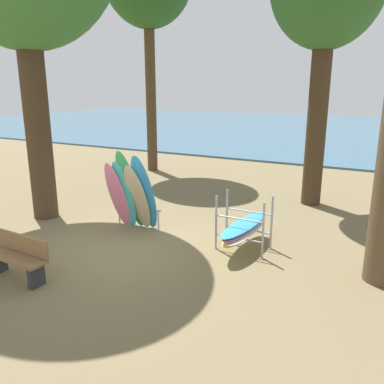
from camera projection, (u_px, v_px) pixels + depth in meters
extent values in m
plane|color=brown|center=(121.00, 248.00, 9.00)|extent=(80.00, 80.00, 0.00)
cube|color=#38607A|center=(335.00, 129.00, 34.33)|extent=(80.00, 36.00, 0.10)
cylinder|color=#42301E|center=(36.00, 114.00, 10.45)|extent=(0.67, 0.67, 5.76)
cylinder|color=#42301E|center=(317.00, 117.00, 11.75)|extent=(0.59, 0.59, 5.43)
cylinder|color=#4C3823|center=(151.00, 91.00, 16.65)|extent=(0.44, 0.44, 6.84)
ellipsoid|color=pink|center=(118.00, 196.00, 9.92)|extent=(0.53, 0.71, 1.82)
ellipsoid|color=#38B2AD|center=(124.00, 195.00, 9.85)|extent=(0.53, 0.67, 1.87)
ellipsoid|color=#339E56|center=(131.00, 191.00, 9.75)|extent=(0.57, 0.94, 2.15)
ellipsoid|color=#C6B289|center=(138.00, 198.00, 9.73)|extent=(0.58, 0.86, 1.81)
ellipsoid|color=#2D8ED1|center=(144.00, 194.00, 9.64)|extent=(0.64, 0.96, 2.06)
cylinder|color=#9EA0A5|center=(119.00, 215.00, 10.44)|extent=(0.04, 0.04, 0.55)
cylinder|color=#9EA0A5|center=(158.00, 221.00, 9.96)|extent=(0.04, 0.04, 0.55)
cylinder|color=#9EA0A5|center=(138.00, 208.00, 10.13)|extent=(1.35, 0.14, 0.04)
cylinder|color=#9EA0A5|center=(216.00, 223.00, 8.80)|extent=(0.05, 0.05, 1.25)
cylinder|color=#9EA0A5|center=(263.00, 231.00, 8.29)|extent=(0.05, 0.05, 1.25)
cylinder|color=#9EA0A5|center=(227.00, 215.00, 9.31)|extent=(0.05, 0.05, 1.25)
cylinder|color=#9EA0A5|center=(272.00, 222.00, 8.80)|extent=(0.05, 0.05, 1.25)
cylinder|color=#9EA0A5|center=(238.00, 238.00, 8.62)|extent=(1.10, 0.04, 0.04)
cylinder|color=#9EA0A5|center=(239.00, 219.00, 8.50)|extent=(1.10, 0.04, 0.04)
cylinder|color=#9EA0A5|center=(248.00, 230.00, 9.13)|extent=(1.10, 0.04, 0.04)
cylinder|color=#9EA0A5|center=(249.00, 212.00, 9.01)|extent=(1.10, 0.04, 0.04)
ellipsoid|color=yellow|center=(243.00, 232.00, 8.87)|extent=(0.54, 2.11, 0.06)
ellipsoid|color=white|center=(246.00, 230.00, 8.82)|extent=(0.50, 2.10, 0.06)
ellipsoid|color=pink|center=(242.00, 227.00, 8.85)|extent=(0.57, 2.12, 0.06)
ellipsoid|color=#2D8ED1|center=(244.00, 225.00, 8.81)|extent=(0.61, 2.12, 0.06)
cube|color=#2D2D33|center=(36.00, 276.00, 7.18)|extent=(0.11, 0.32, 0.42)
cube|color=olive|center=(15.00, 258.00, 7.39)|extent=(1.41, 0.45, 0.06)
cube|color=olive|center=(22.00, 244.00, 7.49)|extent=(1.40, 0.11, 0.36)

